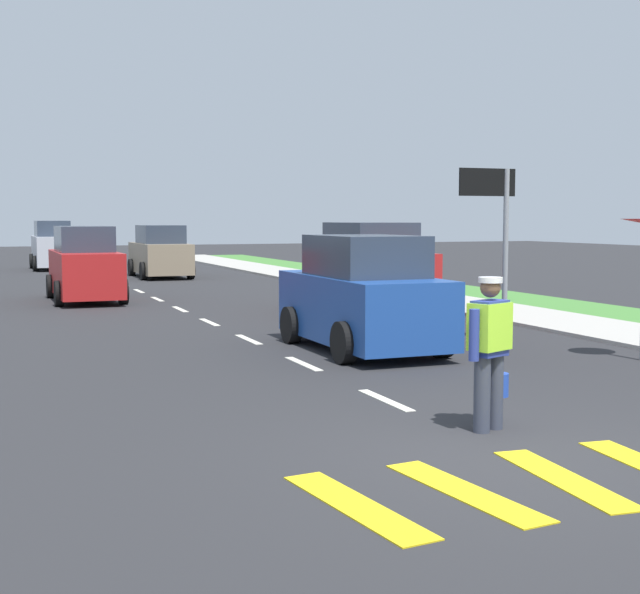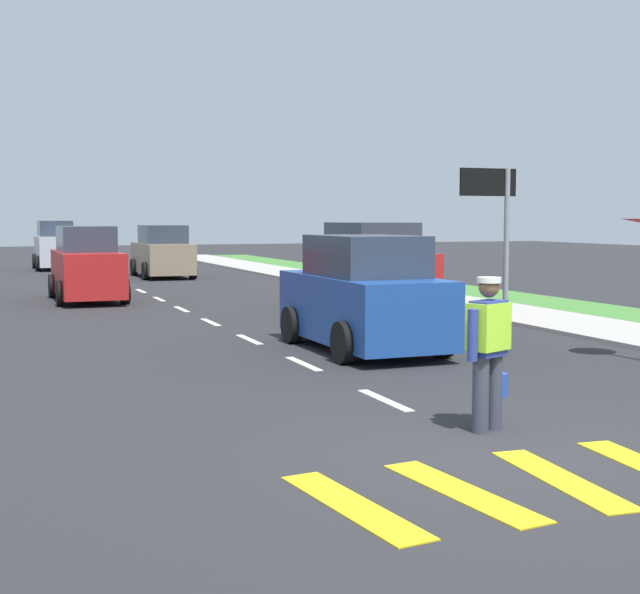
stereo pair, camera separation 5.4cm
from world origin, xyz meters
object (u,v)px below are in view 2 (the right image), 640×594
at_px(car_outgoing_far, 163,253).
at_px(car_oncoming_third, 55,247).
at_px(lane_direction_sign, 495,212).
at_px(car_oncoming_second, 87,266).
at_px(car_parked_far, 370,271).
at_px(car_outgoing_ahead, 363,297).
at_px(road_worker, 489,345).

relative_size(car_outgoing_far, car_oncoming_third, 1.09).
bearing_deg(car_oncoming_third, lane_direction_sign, -78.44).
distance_m(lane_direction_sign, car_oncoming_second, 12.90).
relative_size(car_parked_far, car_outgoing_ahead, 1.05).
distance_m(lane_direction_sign, car_outgoing_far, 20.53).
xyz_separation_m(lane_direction_sign, car_oncoming_second, (-6.02, 11.32, -1.44)).
bearing_deg(car_oncoming_second, lane_direction_sign, -61.98).
distance_m(car_parked_far, car_outgoing_ahead, 6.22).
bearing_deg(car_outgoing_ahead, car_oncoming_second, 106.97).
bearing_deg(car_oncoming_third, car_outgoing_far, -63.85).
xyz_separation_m(lane_direction_sign, car_outgoing_far, (-2.14, 20.37, -1.46)).
xyz_separation_m(lane_direction_sign, car_outgoing_ahead, (-2.59, 0.07, -1.48)).
distance_m(road_worker, car_oncoming_second, 17.23).
bearing_deg(car_outgoing_ahead, car_outgoing_far, 88.74).
xyz_separation_m(car_oncoming_second, car_outgoing_ahead, (3.43, -11.25, -0.04)).
relative_size(road_worker, lane_direction_sign, 0.52).
height_order(road_worker, car_outgoing_ahead, car_outgoing_ahead).
height_order(lane_direction_sign, car_oncoming_second, lane_direction_sign).
distance_m(lane_direction_sign, car_parked_far, 5.86).
bearing_deg(car_outgoing_far, road_worker, -93.41).
xyz_separation_m(car_parked_far, car_outgoing_far, (-2.21, 14.68, -0.08)).
xyz_separation_m(car_outgoing_far, car_oncoming_third, (-3.47, 7.06, 0.07)).
height_order(car_oncoming_second, car_parked_far, car_parked_far).
distance_m(road_worker, car_outgoing_ahead, 5.93).
xyz_separation_m(car_parked_far, car_oncoming_third, (-5.68, 21.74, -0.01)).
relative_size(road_worker, car_oncoming_second, 0.39).
height_order(lane_direction_sign, car_oncoming_third, lane_direction_sign).
relative_size(lane_direction_sign, car_outgoing_ahead, 0.80).
relative_size(road_worker, car_outgoing_far, 0.39).
distance_m(car_parked_far, car_oncoming_third, 22.47).
height_order(lane_direction_sign, car_outgoing_ahead, lane_direction_sign).
xyz_separation_m(car_oncoming_second, car_oncoming_third, (0.41, 16.11, 0.05)).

